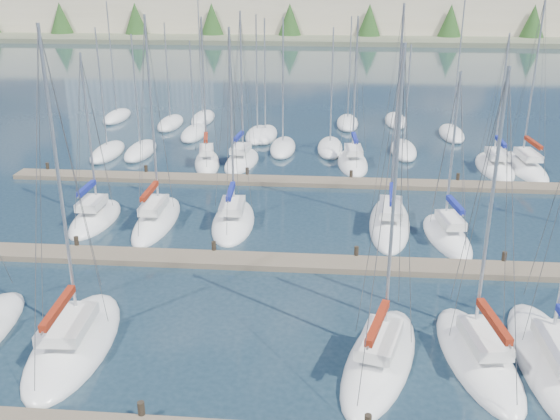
# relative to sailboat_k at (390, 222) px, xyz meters

# --- Properties ---
(ground) EXTENTS (400.00, 400.00, 0.00)m
(ground) POSITION_rel_sailboat_k_xyz_m (-6.26, 37.75, -0.19)
(ground) COLOR #203341
(ground) RESTS_ON ground
(dock_mid) EXTENTS (44.00, 1.93, 1.10)m
(dock_mid) POSITION_rel_sailboat_k_xyz_m (-6.26, -6.23, -0.03)
(dock_mid) COLOR #6B5E4C
(dock_mid) RESTS_ON ground
(dock_far) EXTENTS (44.00, 1.93, 1.10)m
(dock_far) POSITION_rel_sailboat_k_xyz_m (-6.26, 7.77, -0.03)
(dock_far) COLOR #6B5E4C
(dock_far) RESTS_ON ground
(sailboat_k) EXTENTS (3.26, 9.52, 14.10)m
(sailboat_k) POSITION_rel_sailboat_k_xyz_m (0.00, 0.00, 0.00)
(sailboat_k) COLOR white
(sailboat_k) RESTS_ON ground
(sailboat_p) EXTENTS (2.87, 7.41, 12.53)m
(sailboat_p) POSITION_rel_sailboat_k_xyz_m (-2.04, 13.02, 0.00)
(sailboat_p) COLOR white
(sailboat_p) RESTS_ON ground
(sailboat_f) EXTENTS (2.84, 10.07, 14.15)m
(sailboat_f) POSITION_rel_sailboat_k_xyz_m (5.50, -14.87, -0.01)
(sailboat_f) COLOR white
(sailboat_f) RESTS_ON ground
(sailboat_o) EXTENTS (3.05, 6.95, 12.89)m
(sailboat_o) POSITION_rel_sailboat_k_xyz_m (-11.27, 12.60, 0.01)
(sailboat_o) COLOR white
(sailboat_o) RESTS_ON ground
(sailboat_r) EXTENTS (3.08, 8.78, 14.08)m
(sailboat_r) POSITION_rel_sailboat_k_xyz_m (11.80, 12.86, 0.00)
(sailboat_r) COLOR white
(sailboat_r) RESTS_ON ground
(sailboat_h) EXTENTS (2.53, 6.53, 11.30)m
(sailboat_h) POSITION_rel_sailboat_k_xyz_m (-18.82, -0.95, -0.01)
(sailboat_h) COLOR white
(sailboat_h) RESTS_ON ground
(sailboat_e) EXTENTS (3.63, 8.19, 12.69)m
(sailboat_e) POSITION_rel_sailboat_k_xyz_m (2.49, -14.52, -0.00)
(sailboat_e) COLOR white
(sailboat_e) RESTS_ON ground
(sailboat_d) EXTENTS (4.70, 8.64, 13.51)m
(sailboat_d) POSITION_rel_sailboat_k_xyz_m (-1.56, -15.01, -0.00)
(sailboat_d) COLOR white
(sailboat_d) RESTS_ON ground
(sailboat_n) EXTENTS (3.27, 7.02, 12.48)m
(sailboat_n) POSITION_rel_sailboat_k_xyz_m (-14.09, 12.01, 0.02)
(sailboat_n) COLOR white
(sailboat_n) RESTS_ON ground
(sailboat_c) EXTENTS (3.64, 8.66, 14.08)m
(sailboat_c) POSITION_rel_sailboat_k_xyz_m (-14.57, -14.90, -0.01)
(sailboat_c) COLOR white
(sailboat_c) RESTS_ON ground
(sailboat_j) EXTENTS (3.04, 7.67, 12.80)m
(sailboat_j) POSITION_rel_sailboat_k_xyz_m (-9.91, -0.60, -0.00)
(sailboat_j) COLOR white
(sailboat_j) RESTS_ON ground
(sailboat_i) EXTENTS (2.39, 8.22, 13.47)m
(sailboat_i) POSITION_rel_sailboat_k_xyz_m (-14.81, -0.90, 0.01)
(sailboat_i) COLOR white
(sailboat_i) RESTS_ON ground
(sailboat_q) EXTENTS (2.87, 7.79, 11.36)m
(sailboat_q) POSITION_rel_sailboat_k_xyz_m (9.45, 12.85, -0.01)
(sailboat_q) COLOR white
(sailboat_q) RESTS_ON ground
(sailboat_l) EXTENTS (3.14, 7.02, 10.64)m
(sailboat_l) POSITION_rel_sailboat_k_xyz_m (3.27, -1.91, -0.01)
(sailboat_l) COLOR white
(sailboat_l) RESTS_ON ground
(distant_boats) EXTENTS (36.93, 20.75, 13.30)m
(distant_boats) POSITION_rel_sailboat_k_xyz_m (-10.60, 21.52, 0.11)
(distant_boats) COLOR #9EA0A5
(distant_boats) RESTS_ON ground
(shoreline) EXTENTS (400.00, 60.00, 38.00)m
(shoreline) POSITION_rel_sailboat_k_xyz_m (-19.55, 127.52, 7.26)
(shoreline) COLOR #666B51
(shoreline) RESTS_ON ground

